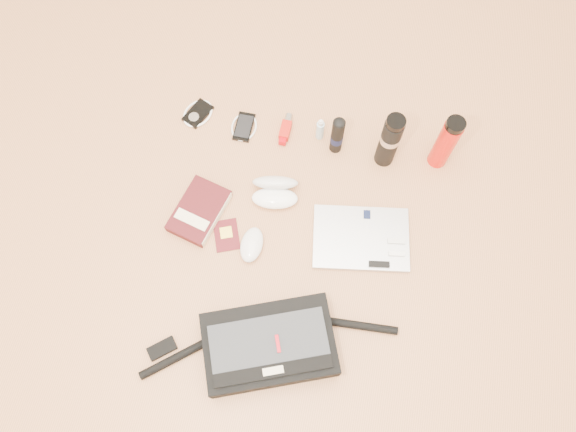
{
  "coord_description": "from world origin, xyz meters",
  "views": [
    {
      "loc": [
        0.12,
        -0.53,
        1.75
      ],
      "look_at": [
        -0.02,
        0.11,
        0.06
      ],
      "focal_mm": 35.0,
      "sensor_mm": 36.0,
      "label": 1
    }
  ],
  "objects_px": {
    "laptop": "(361,239)",
    "messenger_bag": "(269,346)",
    "thermos_black": "(390,141)",
    "book": "(199,211)",
    "thermos_red": "(446,143)"
  },
  "relations": [
    {
      "from": "book",
      "to": "thermos_red",
      "type": "height_order",
      "value": "thermos_red"
    },
    {
      "from": "messenger_bag",
      "to": "thermos_red",
      "type": "relative_size",
      "value": 2.96
    },
    {
      "from": "book",
      "to": "laptop",
      "type": "bearing_deg",
      "value": 16.13
    },
    {
      "from": "messenger_bag",
      "to": "thermos_black",
      "type": "xyz_separation_m",
      "value": [
        0.25,
        0.71,
        0.08
      ]
    },
    {
      "from": "laptop",
      "to": "book",
      "type": "relative_size",
      "value": 1.44
    },
    {
      "from": "book",
      "to": "thermos_red",
      "type": "distance_m",
      "value": 0.84
    },
    {
      "from": "book",
      "to": "thermos_black",
      "type": "distance_m",
      "value": 0.67
    },
    {
      "from": "thermos_black",
      "to": "messenger_bag",
      "type": "bearing_deg",
      "value": -109.11
    },
    {
      "from": "laptop",
      "to": "messenger_bag",
      "type": "bearing_deg",
      "value": -127.76
    },
    {
      "from": "book",
      "to": "thermos_red",
      "type": "bearing_deg",
      "value": 39.85
    },
    {
      "from": "laptop",
      "to": "thermos_red",
      "type": "xyz_separation_m",
      "value": [
        0.21,
        0.34,
        0.11
      ]
    },
    {
      "from": "laptop",
      "to": "thermos_black",
      "type": "distance_m",
      "value": 0.33
    },
    {
      "from": "messenger_bag",
      "to": "thermos_red",
      "type": "bearing_deg",
      "value": 38.42
    },
    {
      "from": "book",
      "to": "thermos_black",
      "type": "bearing_deg",
      "value": 44.19
    },
    {
      "from": "thermos_black",
      "to": "thermos_red",
      "type": "bearing_deg",
      "value": 10.02
    }
  ]
}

